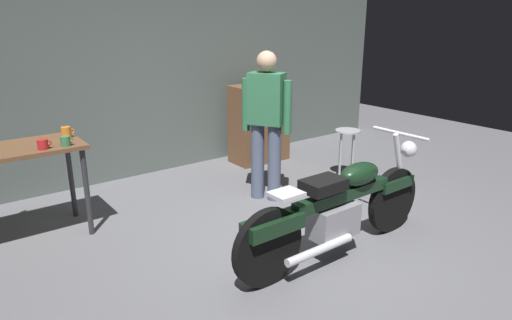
# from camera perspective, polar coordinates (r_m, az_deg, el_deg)

# --- Properties ---
(ground_plane) EXTENTS (12.00, 12.00, 0.00)m
(ground_plane) POSITION_cam_1_polar(r_m,az_deg,el_deg) (4.24, 5.17, -10.89)
(ground_plane) COLOR slate
(back_wall) EXTENTS (8.00, 0.12, 3.10)m
(back_wall) POSITION_cam_1_polar(r_m,az_deg,el_deg) (6.10, -12.74, 12.84)
(back_wall) COLOR #56605B
(back_wall) RESTS_ON ground_plane
(workbench) EXTENTS (1.30, 0.64, 0.90)m
(workbench) POSITION_cam_1_polar(r_m,az_deg,el_deg) (4.60, -28.90, -0.13)
(workbench) COLOR brown
(workbench) RESTS_ON ground_plane
(motorcycle) EXTENTS (2.19, 0.60, 1.00)m
(motorcycle) POSITION_cam_1_polar(r_m,az_deg,el_deg) (3.99, 10.47, -5.81)
(motorcycle) COLOR black
(motorcycle) RESTS_ON ground_plane
(person_standing) EXTENTS (0.39, 0.50, 1.67)m
(person_standing) POSITION_cam_1_polar(r_m,az_deg,el_deg) (5.01, 1.29, 5.05)
(person_standing) COLOR #505A73
(person_standing) RESTS_ON ground_plane
(shop_stool) EXTENTS (0.32, 0.32, 0.64)m
(shop_stool) POSITION_cam_1_polar(r_m,az_deg,el_deg) (5.90, 11.39, 2.38)
(shop_stool) COLOR #B2B2B7
(shop_stool) RESTS_ON ground_plane
(wooden_dresser) EXTENTS (0.80, 0.47, 1.10)m
(wooden_dresser) POSITION_cam_1_polar(r_m,az_deg,el_deg) (6.50, 0.39, 4.62)
(wooden_dresser) COLOR brown
(wooden_dresser) RESTS_ON ground_plane
(mug_green_speckled) EXTENTS (0.12, 0.08, 0.09)m
(mug_green_speckled) POSITION_cam_1_polar(r_m,az_deg,el_deg) (4.41, -22.80, 2.18)
(mug_green_speckled) COLOR #3D7F4C
(mug_green_speckled) RESTS_ON workbench
(mug_red_diner) EXTENTS (0.12, 0.09, 0.09)m
(mug_red_diner) POSITION_cam_1_polar(r_m,az_deg,el_deg) (4.39, -25.19, 1.78)
(mug_red_diner) COLOR red
(mug_red_diner) RESTS_ON workbench
(mug_orange_travel) EXTENTS (0.12, 0.09, 0.11)m
(mug_orange_travel) POSITION_cam_1_polar(r_m,az_deg,el_deg) (4.71, -22.71, 3.22)
(mug_orange_travel) COLOR orange
(mug_orange_travel) RESTS_ON workbench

